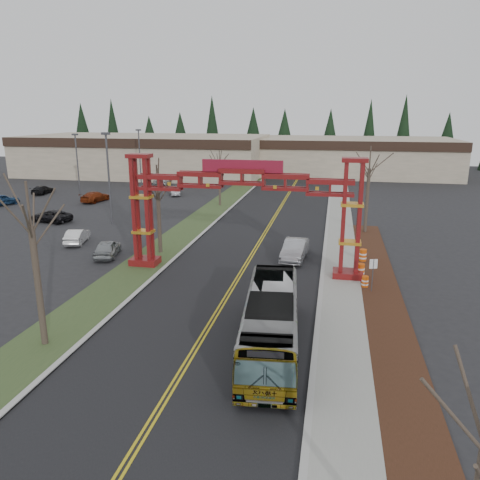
% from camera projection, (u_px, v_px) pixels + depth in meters
% --- Properties ---
extents(ground, '(200.00, 200.00, 0.00)m').
position_uv_depth(ground, '(158.00, 412.00, 19.30)').
color(ground, black).
rests_on(ground, ground).
extents(road, '(12.00, 110.00, 0.02)m').
position_uv_depth(road, '(257.00, 247.00, 42.93)').
color(road, black).
rests_on(road, ground).
extents(lane_line_left, '(0.12, 100.00, 0.01)m').
position_uv_depth(lane_line_left, '(256.00, 246.00, 42.94)').
color(lane_line_left, gold).
rests_on(lane_line_left, road).
extents(lane_line_right, '(0.12, 100.00, 0.01)m').
position_uv_depth(lane_line_right, '(258.00, 247.00, 42.90)').
color(lane_line_right, gold).
rests_on(lane_line_right, road).
extents(curb_right, '(0.30, 110.00, 0.15)m').
position_uv_depth(curb_right, '(325.00, 250.00, 41.73)').
color(curb_right, '#ACACA7').
rests_on(curb_right, ground).
extents(sidewalk_right, '(2.60, 110.00, 0.14)m').
position_uv_depth(sidewalk_right, '(341.00, 251.00, 41.45)').
color(sidewalk_right, gray).
rests_on(sidewalk_right, ground).
extents(landscape_strip, '(2.60, 50.00, 0.12)m').
position_uv_depth(landscape_strip, '(389.00, 327.00, 26.78)').
color(landscape_strip, '#311D10').
rests_on(landscape_strip, ground).
extents(grass_median, '(4.00, 110.00, 0.08)m').
position_uv_depth(grass_median, '(174.00, 242.00, 44.45)').
color(grass_median, '#324924').
rests_on(grass_median, ground).
extents(curb_left, '(0.30, 110.00, 0.15)m').
position_uv_depth(curb_left, '(193.00, 242.00, 44.09)').
color(curb_left, '#ACACA7').
rests_on(curb_left, ground).
extents(gateway_arch, '(18.20, 1.60, 8.90)m').
position_uv_depth(gateway_arch, '(242.00, 195.00, 34.73)').
color(gateway_arch, '#65120D').
rests_on(gateway_arch, ground).
extents(retail_building_west, '(46.00, 22.30, 7.50)m').
position_uv_depth(retail_building_west, '(146.00, 155.00, 92.05)').
color(retail_building_west, '#9E9278').
rests_on(retail_building_west, ground).
extents(retail_building_east, '(38.00, 20.30, 7.00)m').
position_uv_depth(retail_building_east, '(353.00, 156.00, 92.02)').
color(retail_building_east, '#9E9278').
rests_on(retail_building_east, ground).
extents(conifer_treeline, '(116.10, 5.60, 13.00)m').
position_uv_depth(conifer_treeline, '(307.00, 137.00, 104.48)').
color(conifer_treeline, black).
rests_on(conifer_treeline, ground).
extents(transit_bus, '(3.62, 11.36, 3.11)m').
position_uv_depth(transit_bus, '(271.00, 322.00, 24.04)').
color(transit_bus, '#B9BAC1').
rests_on(transit_bus, ground).
extents(silver_sedan, '(2.13, 5.12, 1.65)m').
position_uv_depth(silver_sedan, '(295.00, 250.00, 39.16)').
color(silver_sedan, '#A5A8AD').
rests_on(silver_sedan, ground).
extents(parked_car_near_a, '(2.71, 4.58, 1.46)m').
position_uv_depth(parked_car_near_a, '(107.00, 248.00, 39.90)').
color(parked_car_near_a, '#919597').
rests_on(parked_car_near_a, ground).
extents(parked_car_near_b, '(2.40, 4.34, 1.35)m').
position_uv_depth(parked_car_near_b, '(77.00, 236.00, 43.99)').
color(parked_car_near_b, white).
rests_on(parked_car_near_b, ground).
extents(parked_car_near_c, '(5.19, 3.15, 1.35)m').
position_uv_depth(parked_car_near_c, '(51.00, 216.00, 52.53)').
color(parked_car_near_c, black).
rests_on(parked_car_near_c, ground).
extents(parked_car_mid_a, '(2.69, 5.11, 1.41)m').
position_uv_depth(parked_car_mid_a, '(95.00, 197.00, 64.27)').
color(parked_car_mid_a, maroon).
rests_on(parked_car_mid_a, ground).
extents(parked_car_mid_b, '(3.32, 4.76, 1.51)m').
position_uv_depth(parked_car_mid_b, '(2.00, 200.00, 61.72)').
color(parked_car_mid_b, navy).
rests_on(parked_car_mid_b, ground).
extents(parked_car_far_a, '(2.58, 4.06, 1.26)m').
position_uv_depth(parked_car_far_a, '(175.00, 191.00, 69.34)').
color(parked_car_far_a, '#B0B0B8').
rests_on(parked_car_far_a, ground).
extents(parked_car_far_b, '(3.05, 5.42, 1.43)m').
position_uv_depth(parked_car_far_b, '(163.00, 180.00, 79.61)').
color(parked_car_far_b, silver).
rests_on(parked_car_far_b, ground).
extents(parked_car_far_c, '(2.12, 4.47, 1.26)m').
position_uv_depth(parked_car_far_c, '(42.00, 190.00, 70.38)').
color(parked_car_far_c, black).
rests_on(parked_car_far_c, ground).
extents(bare_tree_median_near, '(3.41, 3.41, 8.74)m').
position_uv_depth(bare_tree_median_near, '(31.00, 227.00, 23.21)').
color(bare_tree_median_near, '#382D26').
rests_on(bare_tree_median_near, ground).
extents(bare_tree_median_mid, '(3.43, 3.43, 7.70)m').
position_uv_depth(bare_tree_median_mid, '(158.00, 192.00, 39.68)').
color(bare_tree_median_mid, '#382D26').
rests_on(bare_tree_median_mid, ground).
extents(bare_tree_median_far, '(2.90, 2.90, 7.19)m').
position_uv_depth(bare_tree_median_far, '(219.00, 166.00, 60.40)').
color(bare_tree_median_far, '#382D26').
rests_on(bare_tree_median_far, ground).
extents(bare_tree_right_far, '(3.36, 3.36, 8.76)m').
position_uv_depth(bare_tree_right_far, '(369.00, 169.00, 46.22)').
color(bare_tree_right_far, '#382D26').
rests_on(bare_tree_right_far, ground).
extents(light_pole_near, '(0.86, 0.43, 9.90)m').
position_uv_depth(light_pole_near, '(108.00, 172.00, 50.26)').
color(light_pole_near, '#3F3F44').
rests_on(light_pole_near, ground).
extents(light_pole_mid, '(0.79, 0.39, 9.08)m').
position_uv_depth(light_pole_mid, '(77.00, 161.00, 65.51)').
color(light_pole_mid, '#3F3F44').
rests_on(light_pole_mid, ground).
extents(light_pole_far, '(0.80, 0.40, 9.25)m').
position_uv_depth(light_pole_far, '(140.00, 153.00, 76.85)').
color(light_pole_far, '#3F3F44').
rests_on(light_pole_far, ground).
extents(street_sign, '(0.54, 0.19, 2.41)m').
position_uv_depth(street_sign, '(373.00, 269.00, 31.58)').
color(street_sign, '#3F3F44').
rests_on(street_sign, ground).
extents(barrel_south, '(0.48, 0.48, 0.89)m').
position_uv_depth(barrel_south, '(365.00, 282.00, 32.75)').
color(barrel_south, '#D8510C').
rests_on(barrel_south, ground).
extents(barrel_mid, '(0.59, 0.59, 1.08)m').
position_uv_depth(barrel_mid, '(361.00, 271.00, 34.82)').
color(barrel_mid, '#D8510C').
rests_on(barrel_mid, ground).
extents(barrel_north, '(0.59, 0.59, 1.09)m').
position_uv_depth(barrel_north, '(363.00, 256.00, 38.43)').
color(barrel_north, '#D8510C').
rests_on(barrel_north, ground).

